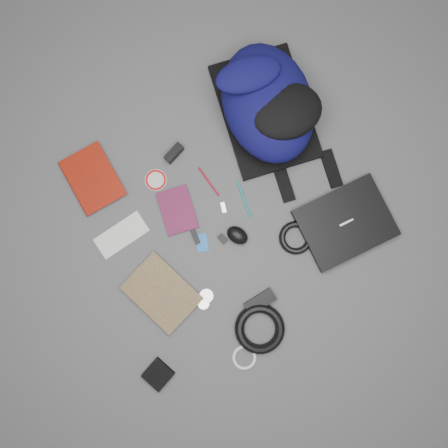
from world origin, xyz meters
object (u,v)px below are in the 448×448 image
pouch (158,374)px  backpack (268,103)px  laptop (345,223)px  comic_book (144,312)px  dvd_case (177,210)px  mouse (237,235)px  power_brick (260,302)px  compact_camera (174,153)px  textbook_red (72,190)px

pouch → backpack: bearing=35.0°
laptop → comic_book: size_ratio=1.28×
laptop → dvd_case: laptop is taller
comic_book → mouse: 0.49m
power_brick → backpack: bearing=55.9°
backpack → mouse: size_ratio=5.95×
compact_camera → dvd_case: bearing=-134.5°
compact_camera → laptop: bearing=-70.2°
textbook_red → pouch: size_ratio=2.64×
mouse → pouch: bearing=-174.6°
comic_book → compact_camera: (0.45, 0.48, 0.01)m
comic_book → dvd_case: 0.43m
comic_book → pouch: bearing=-123.4°
dvd_case → compact_camera: (0.12, 0.21, 0.02)m
backpack → dvd_case: size_ratio=2.97×
pouch → mouse: bearing=27.3°
mouse → compact_camera: bearing=72.8°
dvd_case → power_brick: bearing=-64.8°
laptop → textbook_red: size_ratio=1.41×
compact_camera → power_brick: compact_camera is taller
textbook_red → compact_camera: 0.45m
comic_book → mouse: bearing=-7.6°
backpack → power_brick: backpack is taller
compact_camera → mouse: bearing=-100.4°
backpack → comic_book: backpack is taller
backpack → textbook_red: size_ratio=2.16×
dvd_case → laptop: bearing=-21.4°
comic_book → mouse: (0.49, 0.05, 0.01)m
textbook_red → comic_book: 0.58m
laptop → compact_camera: (-0.43, 0.62, 0.01)m
compact_camera → pouch: 0.90m
comic_book → compact_camera: compact_camera is taller
textbook_red → comic_book: size_ratio=0.91×
backpack → dvd_case: backpack is taller
mouse → backpack: bearing=22.3°
textbook_red → power_brick: 0.90m
comic_book → dvd_case: comic_book is taller
power_brick → pouch: power_brick is taller
textbook_red → compact_camera: (0.43, -0.10, 0.01)m
pouch → textbook_red: bearing=83.0°
backpack → mouse: (-0.38, -0.37, -0.09)m
backpack → power_brick: size_ratio=4.31×
textbook_red → laptop: bearing=-36.4°
dvd_case → power_brick: (0.08, -0.50, 0.01)m
pouch → compact_camera: bearing=53.4°
textbook_red → mouse: (0.47, -0.53, 0.01)m
pouch → comic_book: bearing=70.5°
backpack → mouse: bearing=-119.9°
compact_camera → power_brick: bearing=-107.8°
laptop → mouse: size_ratio=3.89×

